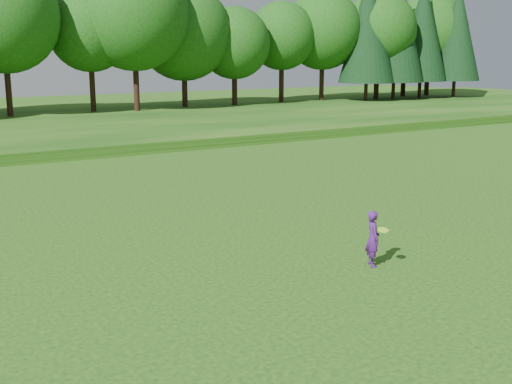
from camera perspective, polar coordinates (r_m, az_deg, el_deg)
ground at (r=16.03m, az=-0.05°, el=-7.09°), size 140.00×140.00×0.00m
walking_path at (r=34.22m, az=-17.99°, el=2.77°), size 130.00×1.60×0.04m
woman at (r=16.51m, az=10.36°, el=-4.08°), size 0.53×0.87×1.44m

